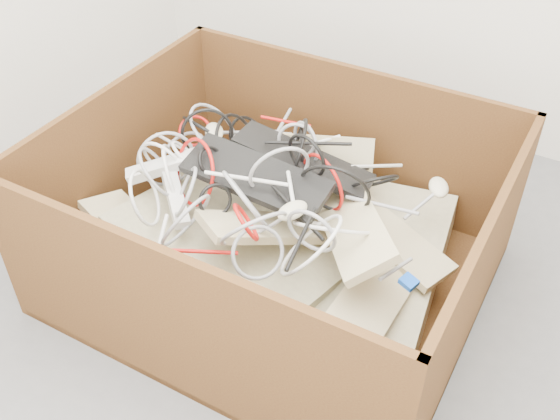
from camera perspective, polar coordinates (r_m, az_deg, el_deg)
The scene contains 8 objects.
ground at distance 2.10m, azimuth 0.55°, elevation -12.62°, with size 3.00×3.00×0.00m, color #58585A.
cardboard_box at distance 2.23m, azimuth -0.69°, elevation -3.28°, with size 1.32×1.10×0.60m.
keyboard_pile at distance 2.13m, azimuth 0.93°, elevation -0.61°, with size 1.21×0.84×0.33m.
mice_scatter at distance 2.07m, azimuth -1.72°, elevation 0.61°, with size 0.91×0.80×0.19m.
power_strip_left at distance 2.22m, azimuth -9.87°, elevation 3.83°, with size 0.27×0.05×0.04m, color silver.
power_strip_right at distance 2.15m, azimuth -9.07°, elevation 1.09°, with size 0.25×0.05×0.04m, color silver.
vga_plug at distance 1.86m, azimuth 11.10°, elevation -6.14°, with size 0.04×0.04×0.02m, color blue.
cable_tangle at distance 2.12m, azimuth -3.16°, elevation 2.96°, with size 1.03×0.92×0.44m.
Camera 1 is at (0.61, -1.13, 1.66)m, focal length 42.17 mm.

